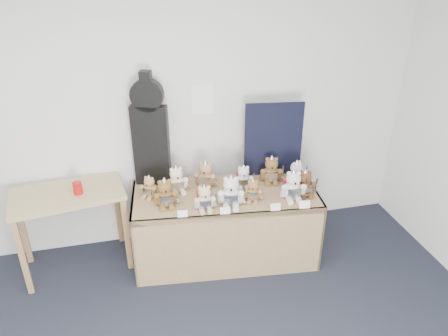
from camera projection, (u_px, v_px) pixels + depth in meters
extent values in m
plane|color=silver|center=(109.00, 119.00, 4.00)|extent=(6.00, 0.00, 6.00)
cube|color=white|center=(203.00, 100.00, 4.12)|extent=(0.21, 0.00, 0.30)
cube|color=#846243|center=(225.00, 196.00, 4.07)|extent=(1.79, 0.90, 0.06)
cube|color=#846243|center=(230.00, 247.00, 3.92)|extent=(1.71, 0.20, 0.72)
cube|color=#846243|center=(136.00, 232.00, 4.13)|extent=(0.10, 0.72, 0.72)
cube|color=#846243|center=(310.00, 219.00, 4.32)|extent=(0.10, 0.72, 0.72)
cube|color=tan|center=(67.00, 194.00, 3.90)|extent=(1.05, 0.68, 0.04)
cube|color=brown|center=(23.00, 258.00, 3.75)|extent=(0.06, 0.06, 0.77)
cube|color=brown|center=(23.00, 229.00, 4.12)|extent=(0.06, 0.06, 0.77)
cube|color=brown|center=(127.00, 234.00, 4.05)|extent=(0.06, 0.06, 0.77)
cube|color=brown|center=(118.00, 209.00, 4.42)|extent=(0.06, 0.06, 0.77)
cube|color=black|center=(151.00, 146.00, 4.05)|extent=(0.35, 0.19, 0.79)
cylinder|color=black|center=(147.00, 95.00, 3.83)|extent=(0.31, 0.18, 0.29)
cube|color=black|center=(146.00, 82.00, 3.77)|extent=(0.12, 0.11, 0.20)
cube|color=black|center=(273.00, 140.00, 4.22)|extent=(0.56, 0.10, 0.75)
cylinder|color=#B60E0C|center=(78.00, 188.00, 3.85)|extent=(0.08, 0.08, 0.11)
ellipsoid|color=brown|center=(166.00, 198.00, 3.85)|extent=(0.17, 0.15, 0.17)
sphere|color=brown|center=(165.00, 187.00, 3.79)|extent=(0.12, 0.12, 0.12)
cylinder|color=brown|center=(166.00, 191.00, 3.75)|extent=(0.05, 0.03, 0.05)
sphere|color=black|center=(166.00, 192.00, 3.74)|extent=(0.02, 0.02, 0.02)
sphere|color=brown|center=(160.00, 182.00, 3.76)|extent=(0.04, 0.04, 0.04)
sphere|color=brown|center=(169.00, 181.00, 3.78)|extent=(0.04, 0.04, 0.04)
cylinder|color=brown|center=(157.00, 199.00, 3.81)|extent=(0.05, 0.09, 0.13)
cylinder|color=brown|center=(175.00, 197.00, 3.84)|extent=(0.05, 0.09, 0.13)
cylinder|color=brown|center=(162.00, 207.00, 3.81)|extent=(0.05, 0.11, 0.05)
cylinder|color=brown|center=(171.00, 205.00, 3.83)|extent=(0.05, 0.11, 0.05)
cube|color=silver|center=(167.00, 201.00, 3.79)|extent=(0.11, 0.02, 0.09)
cone|color=silver|center=(164.00, 181.00, 3.77)|extent=(0.11, 0.11, 0.08)
cube|color=silver|center=(178.00, 195.00, 3.83)|extent=(0.01, 0.04, 0.18)
cube|color=silver|center=(178.00, 202.00, 3.86)|extent=(0.05, 0.01, 0.01)
ellipsoid|color=#C8B78D|center=(205.00, 202.00, 3.80)|extent=(0.16, 0.13, 0.15)
sphere|color=#C8B78D|center=(204.00, 192.00, 3.75)|extent=(0.11, 0.11, 0.11)
cylinder|color=#C8B78D|center=(205.00, 196.00, 3.72)|extent=(0.05, 0.03, 0.05)
sphere|color=black|center=(205.00, 197.00, 3.70)|extent=(0.02, 0.02, 0.02)
sphere|color=#C8B78D|center=(200.00, 188.00, 3.73)|extent=(0.04, 0.04, 0.04)
sphere|color=#C8B78D|center=(208.00, 188.00, 3.74)|extent=(0.04, 0.04, 0.04)
cylinder|color=#C8B78D|center=(197.00, 203.00, 3.77)|extent=(0.05, 0.08, 0.11)
cylinder|color=#C8B78D|center=(213.00, 202.00, 3.79)|extent=(0.05, 0.08, 0.11)
cylinder|color=#C8B78D|center=(202.00, 210.00, 3.77)|extent=(0.05, 0.10, 0.05)
cylinder|color=#C8B78D|center=(209.00, 209.00, 3.78)|extent=(0.05, 0.10, 0.05)
cube|color=silver|center=(206.00, 205.00, 3.75)|extent=(0.10, 0.02, 0.08)
cone|color=silver|center=(204.00, 188.00, 3.73)|extent=(0.09, 0.09, 0.07)
cube|color=silver|center=(216.00, 200.00, 3.78)|extent=(0.01, 0.04, 0.16)
cube|color=silver|center=(216.00, 206.00, 3.80)|extent=(0.05, 0.01, 0.01)
cube|color=#B01423|center=(204.00, 198.00, 3.84)|extent=(0.12, 0.03, 0.14)
ellipsoid|color=silver|center=(231.00, 197.00, 3.85)|extent=(0.22, 0.20, 0.19)
sphere|color=silver|center=(231.00, 184.00, 3.79)|extent=(0.14, 0.14, 0.14)
cylinder|color=silver|center=(231.00, 189.00, 3.75)|extent=(0.06, 0.04, 0.06)
sphere|color=black|center=(231.00, 190.00, 3.73)|extent=(0.02, 0.02, 0.02)
sphere|color=silver|center=(226.00, 179.00, 3.77)|extent=(0.04, 0.04, 0.04)
sphere|color=silver|center=(236.00, 179.00, 3.77)|extent=(0.04, 0.04, 0.04)
cylinder|color=silver|center=(221.00, 197.00, 3.82)|extent=(0.07, 0.11, 0.14)
cylinder|color=silver|center=(241.00, 197.00, 3.83)|extent=(0.07, 0.11, 0.14)
cylinder|color=silver|center=(226.00, 206.00, 3.82)|extent=(0.08, 0.13, 0.06)
cylinder|color=silver|center=(236.00, 206.00, 3.82)|extent=(0.08, 0.13, 0.06)
cube|color=silver|center=(231.00, 201.00, 3.78)|extent=(0.12, 0.05, 0.10)
cone|color=silver|center=(231.00, 179.00, 3.77)|extent=(0.12, 0.12, 0.09)
cube|color=silver|center=(244.00, 195.00, 3.80)|extent=(0.02, 0.05, 0.20)
cube|color=silver|center=(244.00, 202.00, 3.84)|extent=(0.06, 0.02, 0.01)
ellipsoid|color=olive|center=(253.00, 194.00, 3.94)|extent=(0.16, 0.15, 0.13)
sphere|color=olive|center=(253.00, 185.00, 3.89)|extent=(0.10, 0.10, 0.10)
cylinder|color=olive|center=(253.00, 188.00, 3.86)|extent=(0.05, 0.03, 0.04)
sphere|color=black|center=(253.00, 189.00, 3.85)|extent=(0.02, 0.02, 0.02)
sphere|color=olive|center=(249.00, 181.00, 3.88)|extent=(0.03, 0.03, 0.03)
sphere|color=olive|center=(257.00, 182.00, 3.87)|extent=(0.03, 0.03, 0.03)
cylinder|color=olive|center=(245.00, 194.00, 3.92)|extent=(0.06, 0.08, 0.10)
cylinder|color=olive|center=(260.00, 195.00, 3.91)|extent=(0.06, 0.08, 0.10)
cylinder|color=olive|center=(249.00, 200.00, 3.91)|extent=(0.07, 0.10, 0.04)
cylinder|color=olive|center=(256.00, 200.00, 3.91)|extent=(0.07, 0.10, 0.04)
cube|color=silver|center=(252.00, 197.00, 3.89)|extent=(0.09, 0.04, 0.07)
cone|color=silver|center=(253.00, 181.00, 3.87)|extent=(0.08, 0.08, 0.06)
cube|color=silver|center=(262.00, 193.00, 3.89)|extent=(0.02, 0.04, 0.14)
cube|color=silver|center=(262.00, 198.00, 3.92)|extent=(0.04, 0.02, 0.01)
ellipsoid|color=silver|center=(292.00, 190.00, 3.95)|extent=(0.20, 0.18, 0.18)
sphere|color=silver|center=(293.00, 179.00, 3.89)|extent=(0.13, 0.13, 0.13)
cylinder|color=silver|center=(295.00, 183.00, 3.85)|extent=(0.06, 0.04, 0.06)
sphere|color=black|center=(295.00, 184.00, 3.83)|extent=(0.02, 0.02, 0.02)
sphere|color=silver|center=(289.00, 174.00, 3.87)|extent=(0.04, 0.04, 0.04)
sphere|color=silver|center=(299.00, 173.00, 3.87)|extent=(0.04, 0.04, 0.04)
cylinder|color=silver|center=(284.00, 191.00, 3.92)|extent=(0.07, 0.11, 0.14)
cylinder|color=silver|center=(303.00, 190.00, 3.93)|extent=(0.07, 0.11, 0.14)
cylinder|color=silver|center=(289.00, 199.00, 3.92)|extent=(0.07, 0.13, 0.05)
cylinder|color=silver|center=(298.00, 199.00, 3.92)|extent=(0.07, 0.13, 0.05)
cube|color=silver|center=(294.00, 194.00, 3.89)|extent=(0.12, 0.04, 0.10)
cone|color=silver|center=(294.00, 173.00, 3.87)|extent=(0.11, 0.11, 0.09)
cube|color=silver|center=(306.00, 188.00, 3.91)|extent=(0.02, 0.05, 0.19)
cube|color=silver|center=(306.00, 195.00, 3.94)|extent=(0.06, 0.02, 0.01)
cube|color=#B01423|center=(291.00, 185.00, 4.01)|extent=(0.15, 0.06, 0.16)
ellipsoid|color=brown|center=(304.00, 188.00, 4.01)|extent=(0.17, 0.14, 0.16)
sphere|color=brown|center=(305.00, 178.00, 3.96)|extent=(0.12, 0.12, 0.12)
cylinder|color=brown|center=(307.00, 181.00, 3.93)|extent=(0.05, 0.03, 0.05)
sphere|color=black|center=(307.00, 182.00, 3.91)|extent=(0.02, 0.02, 0.02)
sphere|color=brown|center=(301.00, 173.00, 3.94)|extent=(0.04, 0.04, 0.04)
sphere|color=brown|center=(309.00, 173.00, 3.95)|extent=(0.04, 0.04, 0.04)
cylinder|color=brown|center=(297.00, 189.00, 3.98)|extent=(0.05, 0.09, 0.12)
cylinder|color=brown|center=(313.00, 187.00, 4.00)|extent=(0.05, 0.09, 0.12)
cylinder|color=brown|center=(302.00, 195.00, 3.98)|extent=(0.05, 0.11, 0.05)
cylinder|color=brown|center=(309.00, 195.00, 3.99)|extent=(0.05, 0.11, 0.05)
cube|color=silver|center=(306.00, 191.00, 3.96)|extent=(0.10, 0.02, 0.09)
cone|color=silver|center=(305.00, 173.00, 3.94)|extent=(0.10, 0.10, 0.08)
cube|color=silver|center=(316.00, 185.00, 3.99)|extent=(0.01, 0.04, 0.17)
cube|color=silver|center=(315.00, 191.00, 4.02)|extent=(0.05, 0.01, 0.01)
ellipsoid|color=beige|center=(177.00, 184.00, 4.07)|extent=(0.18, 0.15, 0.17)
sphere|color=beige|center=(176.00, 174.00, 4.02)|extent=(0.12, 0.12, 0.12)
cylinder|color=beige|center=(178.00, 177.00, 3.98)|extent=(0.05, 0.03, 0.05)
sphere|color=black|center=(178.00, 178.00, 3.96)|extent=(0.02, 0.02, 0.02)
sphere|color=beige|center=(172.00, 170.00, 3.98)|extent=(0.04, 0.04, 0.04)
sphere|color=beige|center=(180.00, 168.00, 4.01)|extent=(0.04, 0.04, 0.04)
cylinder|color=beige|center=(169.00, 186.00, 4.02)|extent=(0.05, 0.09, 0.12)
cylinder|color=beige|center=(186.00, 183.00, 4.07)|extent=(0.05, 0.09, 0.12)
cylinder|color=beige|center=(175.00, 192.00, 4.03)|extent=(0.06, 0.11, 0.05)
cylinder|color=beige|center=(182.00, 191.00, 4.05)|extent=(0.06, 0.11, 0.05)
cube|color=silver|center=(178.00, 187.00, 4.01)|extent=(0.11, 0.03, 0.09)
cone|color=silver|center=(176.00, 169.00, 3.99)|extent=(0.10, 0.10, 0.08)
cube|color=silver|center=(188.00, 181.00, 4.05)|extent=(0.02, 0.04, 0.17)
cube|color=silver|center=(189.00, 187.00, 4.08)|extent=(0.05, 0.01, 0.01)
ellipsoid|color=#A98054|center=(206.00, 179.00, 4.15)|extent=(0.21, 0.20, 0.17)
sphere|color=#A98054|center=(206.00, 169.00, 4.10)|extent=(0.12, 0.12, 0.12)
cylinder|color=#A98054|center=(204.00, 172.00, 4.06)|extent=(0.06, 0.05, 0.05)
sphere|color=black|center=(204.00, 173.00, 4.05)|extent=(0.02, 0.02, 0.02)
sphere|color=#A98054|center=(201.00, 164.00, 4.09)|extent=(0.04, 0.04, 0.04)
sphere|color=#A98054|center=(210.00, 164.00, 4.07)|extent=(0.04, 0.04, 0.04)
cylinder|color=#A98054|center=(197.00, 179.00, 4.14)|extent=(0.08, 0.10, 0.13)
cylinder|color=#A98054|center=(214.00, 180.00, 4.12)|extent=(0.08, 0.10, 0.13)
cylinder|color=#A98054|center=(201.00, 186.00, 4.13)|extent=(0.09, 0.12, 0.05)
cylinder|color=#A98054|center=(208.00, 187.00, 4.12)|extent=(0.09, 0.12, 0.05)
cube|color=silver|center=(204.00, 182.00, 4.10)|extent=(0.11, 0.06, 0.09)
cone|color=silver|center=(205.00, 164.00, 4.08)|extent=(0.10, 0.10, 0.08)
cube|color=silver|center=(216.00, 179.00, 4.09)|extent=(0.03, 0.04, 0.18)
cube|color=silver|center=(216.00, 185.00, 4.12)|extent=(0.05, 0.03, 0.01)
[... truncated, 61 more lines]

